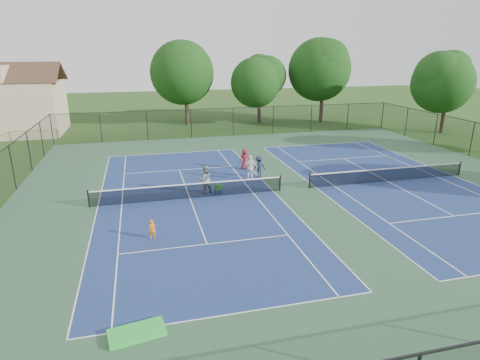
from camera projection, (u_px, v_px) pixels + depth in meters
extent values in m
plane|color=#234716|center=(295.00, 189.00, 26.70)|extent=(140.00, 140.00, 0.00)
cube|color=#2F5339|center=(295.00, 189.00, 26.70)|extent=(36.00, 36.00, 0.01)
cube|color=navy|center=(190.00, 198.00, 25.07)|extent=(10.97, 23.77, 0.00)
cube|color=white|center=(173.00, 153.00, 36.03)|extent=(10.97, 0.06, 0.00)
cube|color=white|center=(233.00, 314.00, 14.11)|extent=(10.97, 0.06, 0.00)
cube|color=white|center=(98.00, 206.00, 23.80)|extent=(0.06, 23.77, 0.00)
cube|color=white|center=(273.00, 191.00, 26.34)|extent=(0.06, 23.77, 0.00)
cube|color=white|center=(122.00, 204.00, 24.12)|extent=(0.06, 23.77, 0.00)
cube|color=white|center=(253.00, 193.00, 26.02)|extent=(0.06, 23.77, 0.00)
cube|color=white|center=(179.00, 170.00, 30.97)|extent=(8.23, 0.06, 0.00)
cube|color=white|center=(207.00, 244.00, 19.17)|extent=(8.23, 0.06, 0.00)
cube|color=white|center=(190.00, 198.00, 25.07)|extent=(0.06, 12.80, 0.00)
cylinder|color=black|center=(89.00, 199.00, 23.53)|extent=(0.10, 0.10, 1.07)
cylinder|color=black|center=(280.00, 183.00, 26.29)|extent=(0.10, 0.10, 1.07)
cube|color=black|center=(190.00, 191.00, 24.93)|extent=(11.90, 0.01, 0.90)
cube|color=white|center=(189.00, 184.00, 24.78)|extent=(11.90, 0.04, 0.07)
cube|color=navy|center=(388.00, 181.00, 28.31)|extent=(10.97, 23.77, 0.00)
cube|color=white|center=(317.00, 144.00, 39.27)|extent=(10.97, 0.06, 0.00)
cube|color=white|center=(316.00, 187.00, 27.04)|extent=(0.06, 23.77, 0.00)
cube|color=white|center=(453.00, 176.00, 29.58)|extent=(0.06, 23.77, 0.00)
cube|color=white|center=(334.00, 186.00, 27.36)|extent=(0.06, 23.77, 0.00)
cube|color=white|center=(437.00, 177.00, 29.26)|extent=(0.06, 23.77, 0.00)
cube|color=white|center=(344.00, 159.00, 34.21)|extent=(8.23, 0.06, 0.00)
cube|color=white|center=(454.00, 216.00, 22.41)|extent=(8.23, 0.06, 0.00)
cube|color=white|center=(388.00, 181.00, 28.31)|extent=(0.06, 12.80, 0.00)
cylinder|color=black|center=(310.00, 181.00, 26.77)|extent=(0.10, 0.10, 1.07)
cylinder|color=black|center=(460.00, 168.00, 29.53)|extent=(0.10, 0.10, 1.07)
cube|color=black|center=(388.00, 175.00, 28.17)|extent=(11.90, 0.01, 0.90)
cube|color=white|center=(389.00, 169.00, 28.02)|extent=(11.90, 0.04, 0.07)
cylinder|color=black|center=(52.00, 130.00, 38.66)|extent=(0.08, 0.08, 3.00)
cylinder|color=black|center=(101.00, 128.00, 39.70)|extent=(0.08, 0.08, 3.00)
cylinder|color=black|center=(147.00, 126.00, 40.75)|extent=(0.08, 0.08, 3.00)
cylinder|color=black|center=(191.00, 124.00, 41.79)|extent=(0.08, 0.08, 3.00)
cylinder|color=black|center=(233.00, 122.00, 42.83)|extent=(0.08, 0.08, 3.00)
cylinder|color=black|center=(273.00, 120.00, 43.87)|extent=(0.08, 0.08, 3.00)
cylinder|color=black|center=(311.00, 119.00, 44.91)|extent=(0.08, 0.08, 3.00)
cylinder|color=black|center=(348.00, 117.00, 45.95)|extent=(0.08, 0.08, 3.00)
cylinder|color=black|center=(382.00, 116.00, 46.99)|extent=(0.08, 0.08, 3.00)
cylinder|color=black|center=(472.00, 139.00, 34.55)|extent=(0.08, 0.08, 3.00)
cylinder|color=black|center=(13.00, 168.00, 26.22)|extent=(0.08, 0.08, 3.00)
cylinder|color=black|center=(436.00, 130.00, 38.69)|extent=(0.08, 0.08, 3.00)
cylinder|color=black|center=(29.00, 152.00, 30.36)|extent=(0.08, 0.08, 3.00)
cylinder|color=black|center=(406.00, 122.00, 42.84)|extent=(0.08, 0.08, 3.00)
cylinder|color=black|center=(42.00, 139.00, 34.51)|extent=(0.08, 0.08, 3.00)
cube|color=black|center=(233.00, 122.00, 42.83)|extent=(36.00, 0.01, 3.00)
cube|color=black|center=(233.00, 108.00, 42.36)|extent=(36.00, 0.05, 0.05)
cylinder|color=#2D2116|center=(187.00, 108.00, 49.10)|extent=(0.44, 0.44, 4.14)
sphere|color=#17380F|center=(185.00, 73.00, 47.81)|extent=(7.60, 7.60, 7.60)
sphere|color=#17380F|center=(185.00, 67.00, 47.62)|extent=(6.23, 6.23, 6.23)
sphere|color=#17380F|center=(185.00, 62.00, 47.43)|extent=(4.86, 4.86, 4.86)
cylinder|color=#2D2116|center=(259.00, 109.00, 50.37)|extent=(0.44, 0.44, 3.42)
sphere|color=#17380F|center=(260.00, 82.00, 49.33)|extent=(6.00, 6.00, 6.00)
sphere|color=#17380F|center=(260.00, 76.00, 49.11)|extent=(4.92, 4.92, 4.92)
sphere|color=#17380F|center=(260.00, 70.00, 48.90)|extent=(3.84, 3.84, 3.84)
cylinder|color=#2D2116|center=(321.00, 105.00, 51.16)|extent=(0.44, 0.44, 4.32)
sphere|color=#17380F|center=(324.00, 70.00, 49.83)|extent=(7.80, 7.80, 7.80)
sphere|color=#17380F|center=(324.00, 65.00, 49.64)|extent=(6.40, 6.40, 6.40)
sphere|color=#17380F|center=(324.00, 60.00, 49.45)|extent=(4.99, 4.99, 4.99)
cylinder|color=#2D2116|center=(443.00, 117.00, 44.37)|extent=(0.44, 0.44, 3.60)
sphere|color=#17380F|center=(449.00, 83.00, 43.25)|extent=(6.60, 6.60, 6.60)
sphere|color=#17380F|center=(450.00, 77.00, 43.04)|extent=(5.41, 5.41, 5.41)
sphere|color=#17380F|center=(451.00, 70.00, 42.83)|extent=(4.22, 4.22, 4.22)
cube|color=tan|center=(13.00, 108.00, 43.56)|extent=(10.00, 8.00, 5.60)
cube|color=tan|center=(7.00, 73.00, 42.42)|extent=(1.20, 8.00, 1.76)
cube|color=#422B1E|center=(1.00, 73.00, 40.54)|extent=(10.80, 4.10, 2.15)
cube|color=#422B1E|center=(12.00, 71.00, 44.23)|extent=(10.80, 4.10, 2.15)
imported|color=orange|center=(152.00, 229.00, 19.65)|extent=(0.40, 0.32, 0.98)
imported|color=gray|center=(205.00, 179.00, 25.81)|extent=(1.01, 0.86, 1.84)
imported|color=white|center=(250.00, 168.00, 28.34)|extent=(1.09, 0.51, 1.82)
imported|color=#1C203E|center=(259.00, 167.00, 28.98)|extent=(1.11, 0.74, 1.59)
imported|color=maroon|center=(245.00, 159.00, 31.03)|extent=(0.82, 0.57, 1.58)
cube|color=navy|center=(219.00, 192.00, 25.89)|extent=(0.42, 0.34, 0.28)
cube|color=green|center=(219.00, 187.00, 25.78)|extent=(0.37, 0.32, 0.38)
cube|color=green|center=(137.00, 333.00, 13.07)|extent=(1.94, 1.17, 0.17)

